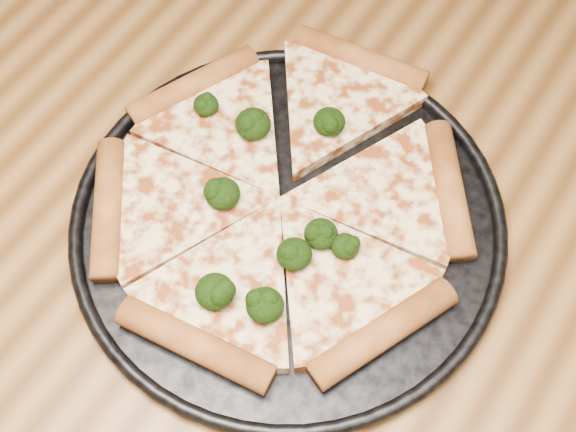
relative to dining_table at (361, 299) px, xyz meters
The scene contains 4 objects.
dining_table is the anchor object (origin of this frame).
pizza_pan 0.13m from the dining_table, behind, with size 0.37×0.37×0.02m.
pizza 0.14m from the dining_table, behind, with size 0.35×0.36×0.03m.
broccoli_florets 0.15m from the dining_table, 166.27° to the right, with size 0.20×0.22×0.02m.
Camera 1 is at (0.10, -0.28, 1.35)m, focal length 48.91 mm.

